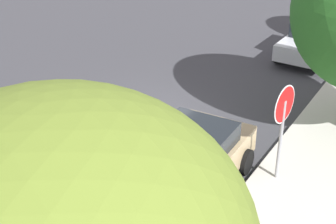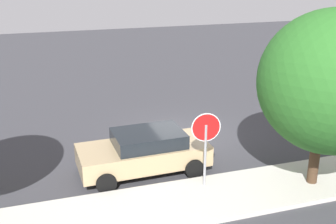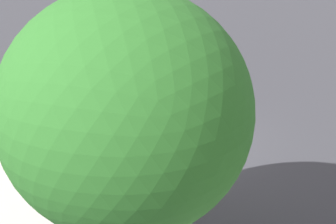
# 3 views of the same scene
# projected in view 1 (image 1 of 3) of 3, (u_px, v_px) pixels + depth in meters

# --- Properties ---
(ground_plane) EXTENTS (60.00, 60.00, 0.00)m
(ground_plane) POSITION_uv_depth(u_px,v_px,m) (143.00, 121.00, 14.88)
(ground_plane) COLOR #38383D
(sidewalk_curb) EXTENTS (32.00, 2.39, 0.14)m
(sidewalk_curb) POSITION_uv_depth(u_px,v_px,m) (314.00, 169.00, 12.55)
(sidewalk_curb) COLOR beige
(sidewalk_curb) RESTS_ON ground_plane
(stop_sign) EXTENTS (0.88, 0.14, 2.50)m
(stop_sign) POSITION_uv_depth(u_px,v_px,m) (283.00, 117.00, 11.41)
(stop_sign) COLOR gray
(stop_sign) RESTS_ON ground_plane
(parked_car_tan) EXTENTS (4.31, 2.16, 1.42)m
(parked_car_tan) POSITION_uv_depth(u_px,v_px,m) (184.00, 164.00, 11.53)
(parked_car_tan) COLOR tan
(parked_car_tan) RESTS_ON ground_plane
(parked_car_silver) EXTENTS (4.37, 2.14, 1.39)m
(parked_car_silver) POSITION_uv_depth(u_px,v_px,m) (318.00, 38.00, 19.23)
(parked_car_silver) COLOR silver
(parked_car_silver) RESTS_ON ground_plane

